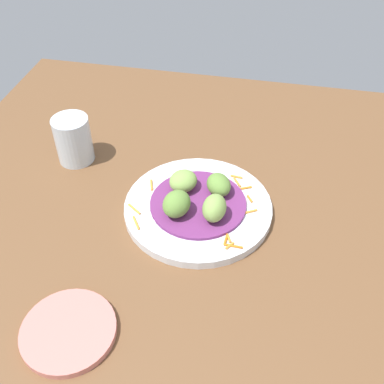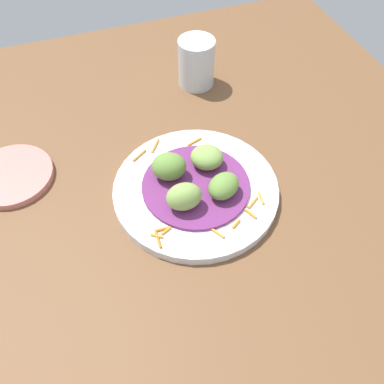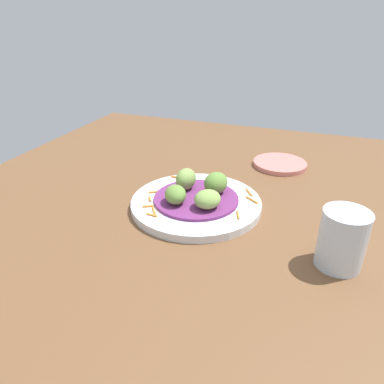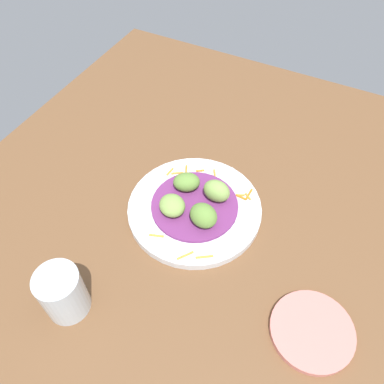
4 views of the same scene
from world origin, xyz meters
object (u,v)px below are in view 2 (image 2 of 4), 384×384
Objects in this scene: main_plate at (196,190)px; guac_scoop_right at (184,197)px; guac_scoop_left at (207,157)px; water_glass at (196,63)px; guac_scoop_center at (169,167)px; side_plate_small at (12,176)px; guac_scoop_back at (224,186)px.

guac_scoop_right is (3.39, -3.11, 3.63)cm from main_plate.
guac_scoop_right is at bearing -42.50° from guac_scoop_left.
water_glass is at bearing 159.99° from main_plate.
main_plate is at bearing -20.01° from water_glass.
guac_scoop_left is 0.97× the size of guac_scoop_center.
guac_scoop_right is 0.40× the size of side_plate_small.
guac_scoop_center reaches higher than side_plate_small.
guac_scoop_back is at bearing 2.50° from guac_scoop_left.
guac_scoop_right is at bearing -42.50° from main_plate.
side_plate_small is (-13.27, -27.84, -0.22)cm from main_plate.
guac_scoop_back is 0.40× the size of side_plate_small.
main_plate is 4.98× the size of guac_scoop_left.
guac_scoop_center and guac_scoop_right have the same top height.
main_plate is 2.78× the size of water_glass.
guac_scoop_back is at bearing 62.33° from side_plate_small.
water_glass reaches higher than guac_scoop_right.
guac_scoop_left is (-3.39, 3.11, 3.16)cm from main_plate.
guac_scoop_center is (-3.11, -3.39, 3.62)cm from main_plate.
guac_scoop_center is at bearing 67.43° from side_plate_small.
main_plate is 5.85cm from guac_scoop_center.
main_plate is 29.34cm from water_glass.
water_glass reaches higher than guac_scoop_left.
side_plate_small is at bearing -69.62° from water_glass.
main_plate is 30.85cm from side_plate_small.
main_plate is at bearing -42.50° from guac_scoop_left.
water_glass reaches higher than guac_scoop_center.
guac_scoop_center is 9.21cm from guac_scoop_back.
water_glass is at bearing 164.04° from guac_scoop_left.
water_glass is at bearing 110.38° from side_plate_small.
side_plate_small is 40.54cm from water_glass.
guac_scoop_left is at bearing 72.29° from side_plate_small.
guac_scoop_left is at bearing 92.50° from guac_scoop_center.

